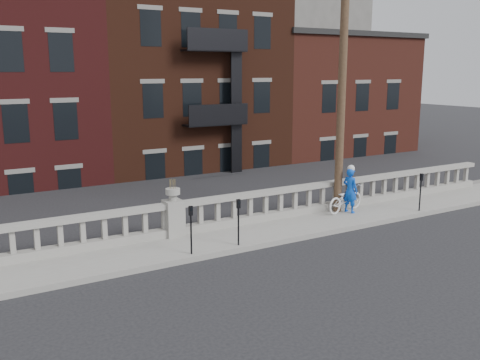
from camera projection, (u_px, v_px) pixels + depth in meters
The scene contains 11 objects.
ground at pixel (239, 283), 13.05m from camera, with size 120.00×120.00×0.00m, color black.
sidewalk at pixel (187, 246), 15.56m from camera, with size 32.00×2.20×0.15m, color gray.
balustrade at pixel (173, 220), 16.25m from camera, with size 28.00×0.34×1.03m.
planter_pedestal at pixel (173, 214), 16.21m from camera, with size 0.55×0.55×1.76m.
lower_level at pixel (54, 112), 32.22m from camera, with size 80.00×44.00×20.80m.
utility_pole at pixel (343, 66), 18.11m from camera, with size 1.60×0.28×10.00m.
parking_meter_a at pixel (191, 224), 14.53m from camera, with size 0.10×0.09×1.36m.
parking_meter_b at pixel (238, 217), 15.28m from camera, with size 0.10×0.09×1.36m.
parking_meter_c at pixel (421, 188), 19.04m from camera, with size 0.10×0.09×1.36m.
bicycle at pixel (345, 198), 19.01m from camera, with size 0.63×1.81×0.95m, color silver.
cyclist at pixel (350, 190), 18.84m from camera, with size 0.58×0.38×1.60m, color blue.
Camera 1 is at (-6.23, -10.56, 5.13)m, focal length 40.00 mm.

